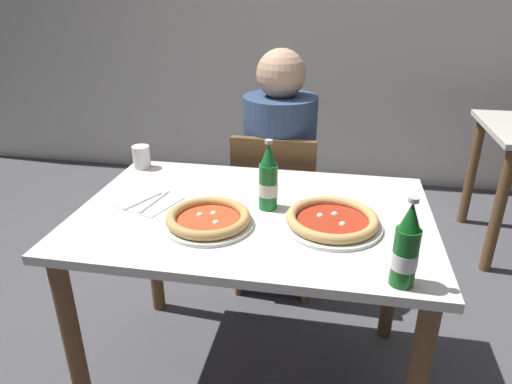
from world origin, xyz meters
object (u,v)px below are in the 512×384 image
dining_table_main (253,240)px  pizza_margherita_near (208,219)px  beer_bottle_left (406,249)px  beer_bottle_center (268,180)px  paper_cup (141,157)px  pizza_marinara_far (332,221)px  chair_behind_table (276,205)px  napkin_with_cutlery (148,202)px  diner_seated (278,181)px

dining_table_main → pizza_margherita_near: size_ratio=4.11×
beer_bottle_left → beer_bottle_center: same height
paper_cup → pizza_marinara_far: bearing=-25.1°
paper_cup → chair_behind_table: bearing=28.7°
dining_table_main → napkin_with_cutlery: 0.40m
chair_behind_table → beer_bottle_left: beer_bottle_left is taller
diner_seated → napkin_with_cutlery: bearing=-119.5°
dining_table_main → pizza_marinara_far: size_ratio=3.74×
chair_behind_table → pizza_margherita_near: 0.80m
beer_bottle_left → pizza_margherita_near: bearing=159.5°
napkin_with_cutlery → beer_bottle_center: bearing=5.4°
diner_seated → beer_bottle_left: diner_seated is taller
beer_bottle_center → diner_seated: bearing=94.4°
paper_cup → pizza_margherita_near: bearing=-46.7°
chair_behind_table → dining_table_main: bearing=91.7°
dining_table_main → paper_cup: (-0.54, 0.32, 0.16)m
dining_table_main → pizza_margherita_near: (-0.12, -0.12, 0.14)m
pizza_marinara_far → dining_table_main: bearing=167.5°
pizza_marinara_far → napkin_with_cutlery: bearing=175.1°
pizza_margherita_near → napkin_with_cutlery: bearing=155.1°
beer_bottle_center → pizza_marinara_far: bearing=-23.1°
diner_seated → beer_bottle_center: bearing=-85.6°
pizza_margherita_near → paper_cup: bearing=133.3°
pizza_margherita_near → pizza_marinara_far: bearing=9.2°
dining_table_main → paper_cup: paper_cup is taller
dining_table_main → napkin_with_cutlery: napkin_with_cutlery is taller
chair_behind_table → napkin_with_cutlery: size_ratio=3.71×
napkin_with_cutlery → dining_table_main: bearing=0.7°
pizza_marinara_far → beer_bottle_center: 0.26m
beer_bottle_left → paper_cup: bearing=146.5°
beer_bottle_left → napkin_with_cutlery: (-0.83, 0.33, -0.10)m
pizza_marinara_far → paper_cup: (-0.81, 0.38, 0.03)m
pizza_marinara_far → beer_bottle_center: (-0.22, 0.09, 0.08)m
chair_behind_table → pizza_margherita_near: chair_behind_table is taller
beer_bottle_left → diner_seated: bearing=114.6°
diner_seated → pizza_marinara_far: size_ratio=3.76×
dining_table_main → pizza_marinara_far: (0.27, -0.06, 0.13)m
beer_bottle_left → paper_cup: (-0.99, 0.66, -0.06)m
pizza_margherita_near → paper_cup: size_ratio=3.07×
diner_seated → paper_cup: (-0.54, -0.34, 0.21)m
dining_table_main → beer_bottle_center: size_ratio=4.86×
chair_behind_table → diner_seated: diner_seated is taller
diner_seated → pizza_margherita_near: bearing=-98.7°
napkin_with_cutlery → pizza_marinara_far: bearing=-4.9°
pizza_marinara_far → napkin_with_cutlery: (-0.65, 0.06, -0.02)m
chair_behind_table → beer_bottle_center: 0.69m
pizza_marinara_far → napkin_with_cutlery: 0.65m
dining_table_main → chair_behind_table: size_ratio=1.41×
napkin_with_cutlery → diner_seated: bearing=60.5°
chair_behind_table → paper_cup: 0.69m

